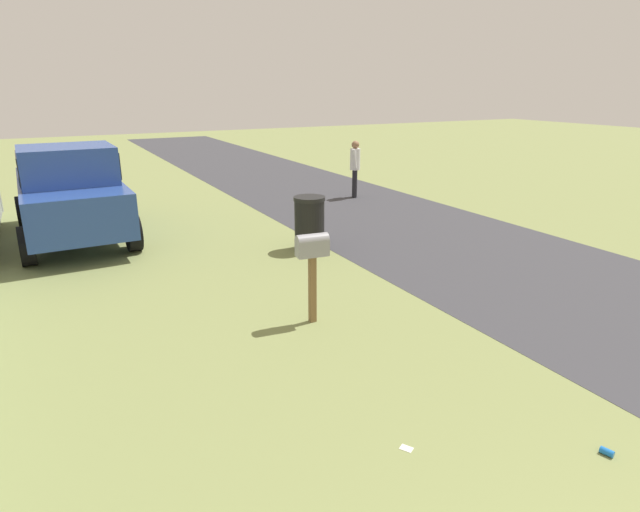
% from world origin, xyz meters
% --- Properties ---
extents(road_asphalt, '(60.00, 5.02, 0.01)m').
position_xyz_m(road_asphalt, '(6.00, -4.84, 0.00)').
color(road_asphalt, '#38383D').
rests_on(road_asphalt, ground).
extents(mailbox, '(0.25, 0.47, 1.32)m').
position_xyz_m(mailbox, '(6.79, -0.42, 1.04)').
color(mailbox, brown).
rests_on(mailbox, ground).
extents(pickup_truck, '(4.91, 2.28, 2.09)m').
position_xyz_m(pickup_truck, '(13.01, 2.27, 1.10)').
color(pickup_truck, '#284793').
rests_on(pickup_truck, ground).
extents(trash_bin, '(0.65, 0.65, 1.11)m').
position_xyz_m(trash_bin, '(9.98, -1.98, 0.56)').
color(trash_bin, black).
rests_on(trash_bin, ground).
extents(pedestrian, '(0.41, 0.41, 1.70)m').
position_xyz_m(pedestrian, '(14.12, -5.60, 0.98)').
color(pedestrian, black).
rests_on(pedestrian, ground).
extents(litter_can_midfield_a, '(0.13, 0.10, 0.07)m').
position_xyz_m(litter_can_midfield_a, '(2.91, -1.50, 0.03)').
color(litter_can_midfield_a, blue).
rests_on(litter_can_midfield_a, ground).
extents(litter_wrapper_near_hydrant, '(0.15, 0.13, 0.01)m').
position_xyz_m(litter_wrapper_near_hydrant, '(3.85, 0.09, 0.00)').
color(litter_wrapper_near_hydrant, silver).
rests_on(litter_wrapper_near_hydrant, ground).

